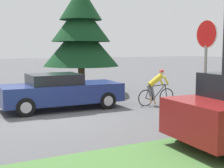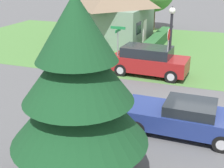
% 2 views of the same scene
% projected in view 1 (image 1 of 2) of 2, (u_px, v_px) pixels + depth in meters
% --- Properties ---
extents(ground_plane, '(140.00, 140.00, 0.00)m').
position_uv_depth(ground_plane, '(56.00, 118.00, 10.41)').
color(ground_plane, '#515154').
extents(sedan_left_lane, '(1.93, 4.53, 1.35)m').
position_uv_depth(sedan_left_lane, '(60.00, 91.00, 11.85)').
color(sedan_left_lane, navy).
rests_on(sedan_left_lane, ground).
extents(cyclist, '(0.44, 1.70, 1.47)m').
position_uv_depth(cyclist, '(156.00, 88.00, 12.67)').
color(cyclist, black).
rests_on(cyclist, ground).
extents(stop_sign, '(0.68, 0.07, 2.96)m').
position_uv_depth(stop_sign, '(206.00, 58.00, 7.45)').
color(stop_sign, gray).
rests_on(stop_sign, ground).
extents(conifer_tall_near, '(3.93, 3.93, 5.53)m').
position_uv_depth(conifer_tall_near, '(81.00, 32.00, 16.13)').
color(conifer_tall_near, '#4C3823').
rests_on(conifer_tall_near, ground).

